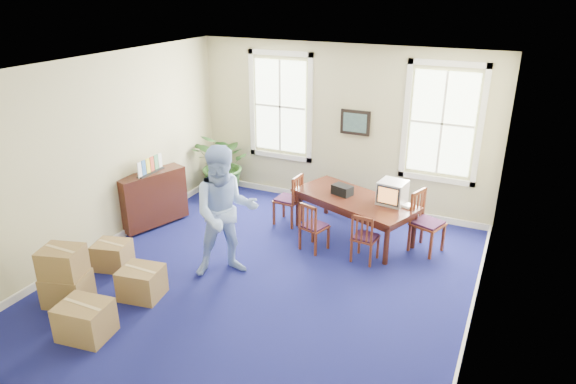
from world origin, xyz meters
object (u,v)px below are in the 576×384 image
at_px(crt_tv, 392,192).
at_px(cardboard_boxes, 83,274).
at_px(chair_near_left, 314,226).
at_px(potted_plant, 225,164).
at_px(conference_table, 353,217).
at_px(man, 225,212).
at_px(credenza, 153,201).

bearing_deg(crt_tv, cardboard_boxes, -126.37).
xyz_separation_m(chair_near_left, potted_plant, (-2.63, 1.44, 0.26)).
xyz_separation_m(conference_table, chair_near_left, (-0.45, -0.74, 0.07)).
xyz_separation_m(conference_table, crt_tv, (0.64, 0.05, 0.57)).
height_order(conference_table, cardboard_boxes, cardboard_boxes).
distance_m(man, credenza, 2.34).
distance_m(chair_near_left, credenza, 3.08).
bearing_deg(conference_table, man, -103.93).
distance_m(conference_table, chair_near_left, 0.87).
height_order(man, potted_plant, man).
distance_m(man, cardboard_boxes, 2.17).
bearing_deg(conference_table, cardboard_boxes, -107.32).
distance_m(conference_table, potted_plant, 3.17).
height_order(credenza, potted_plant, potted_plant).
bearing_deg(credenza, crt_tv, 35.08).
bearing_deg(chair_near_left, credenza, 24.43).
relative_size(conference_table, credenza, 1.72).
distance_m(man, potted_plant, 3.21).
relative_size(chair_near_left, cardboard_boxes, 0.55).
distance_m(conference_table, cardboard_boxes, 4.52).
bearing_deg(cardboard_boxes, man, 48.14).
distance_m(conference_table, crt_tv, 0.86).
xyz_separation_m(conference_table, cardboard_boxes, (-2.78, -3.57, 0.08)).
relative_size(credenza, cardboard_boxes, 0.80).
bearing_deg(conference_table, chair_near_left, -100.38).
xyz_separation_m(potted_plant, cardboard_boxes, (0.30, -4.26, -0.24)).
bearing_deg(chair_near_left, cardboard_boxes, 67.30).
relative_size(man, potted_plant, 1.48).
xyz_separation_m(man, cardboard_boxes, (-1.40, -1.56, -0.58)).
bearing_deg(cardboard_boxes, crt_tv, 46.58).
height_order(crt_tv, potted_plant, potted_plant).
height_order(chair_near_left, potted_plant, potted_plant).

